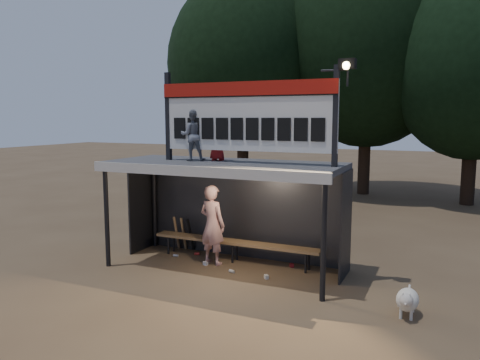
# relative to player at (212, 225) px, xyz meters

# --- Properties ---
(ground) EXTENTS (80.00, 80.00, 0.00)m
(ground) POSITION_rel_player_xyz_m (0.38, -0.20, -0.89)
(ground) COLOR brown
(ground) RESTS_ON ground
(player) EXTENTS (0.73, 0.56, 1.78)m
(player) POSITION_rel_player_xyz_m (0.00, 0.00, 0.00)
(player) COLOR white
(player) RESTS_ON ground
(child_a) EXTENTS (0.66, 0.60, 1.10)m
(child_a) POSITION_rel_player_xyz_m (-0.35, -0.20, 1.98)
(child_a) COLOR slate
(child_a) RESTS_ON dugout_shelter
(child_b) EXTENTS (0.44, 0.30, 0.88)m
(child_b) POSITION_rel_player_xyz_m (0.11, 0.06, 1.87)
(child_b) COLOR maroon
(child_b) RESTS_ON dugout_shelter
(dugout_shelter) EXTENTS (5.10, 2.08, 2.32)m
(dugout_shelter) POSITION_rel_player_xyz_m (0.38, 0.04, 0.95)
(dugout_shelter) COLOR #414043
(dugout_shelter) RESTS_ON ground
(scoreboard_assembly) EXTENTS (4.10, 0.27, 1.99)m
(scoreboard_assembly) POSITION_rel_player_xyz_m (0.94, -0.21, 2.43)
(scoreboard_assembly) COLOR black
(scoreboard_assembly) RESTS_ON dugout_shelter
(bench) EXTENTS (4.00, 0.35, 0.48)m
(bench) POSITION_rel_player_xyz_m (0.38, 0.35, -0.46)
(bench) COLOR #957046
(bench) RESTS_ON ground
(tree_left) EXTENTS (6.46, 6.46, 9.27)m
(tree_left) POSITION_rel_player_xyz_m (-3.62, 9.80, 4.62)
(tree_left) COLOR #302015
(tree_left) RESTS_ON ground
(tree_mid) EXTENTS (7.22, 7.22, 10.36)m
(tree_mid) POSITION_rel_player_xyz_m (1.38, 11.30, 5.27)
(tree_mid) COLOR #312116
(tree_mid) RESTS_ON ground
(tree_right) EXTENTS (6.08, 6.08, 8.72)m
(tree_right) POSITION_rel_player_xyz_m (5.38, 10.30, 4.30)
(tree_right) COLOR black
(tree_right) RESTS_ON ground
(dog) EXTENTS (0.36, 0.81, 0.49)m
(dog) POSITION_rel_player_xyz_m (4.22, -1.17, -0.61)
(dog) COLOR white
(dog) RESTS_ON ground
(bats) EXTENTS (0.47, 0.32, 0.84)m
(bats) POSITION_rel_player_xyz_m (-1.13, 0.62, -0.46)
(bats) COLOR olive
(bats) RESTS_ON ground
(litter) EXTENTS (2.84, 1.05, 0.08)m
(litter) POSITION_rel_player_xyz_m (0.37, -0.00, -0.85)
(litter) COLOR #AA1D20
(litter) RESTS_ON ground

